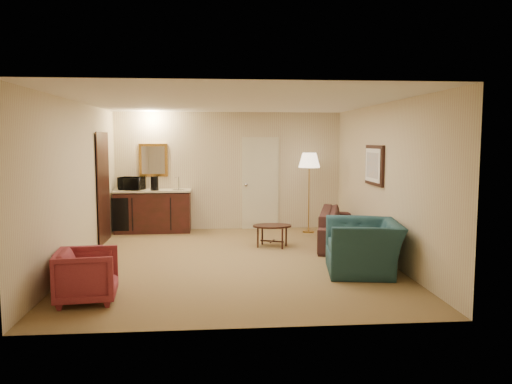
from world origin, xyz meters
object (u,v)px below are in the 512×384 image
(coffee_maker, at_px, (155,183))
(teal_armchair, at_px, (364,238))
(wetbar_cabinet, at_px, (153,211))
(rose_chair_far, at_px, (87,273))
(waste_bin, at_px, (183,225))
(coffee_table, at_px, (272,236))
(microwave, at_px, (131,182))
(sofa, at_px, (345,221))
(rose_chair_near, at_px, (80,266))
(floor_lamp, at_px, (309,193))

(coffee_maker, bearing_deg, teal_armchair, -35.00)
(wetbar_cabinet, xyz_separation_m, rose_chair_far, (-0.25, -4.68, -0.10))
(waste_bin, bearing_deg, coffee_maker, -175.56)
(coffee_table, relative_size, microwave, 1.44)
(sofa, distance_m, teal_armchair, 2.04)
(rose_chair_far, bearing_deg, coffee_table, -47.91)
(sofa, height_order, waste_bin, sofa)
(coffee_table, distance_m, coffee_maker, 2.96)
(sofa, bearing_deg, coffee_table, 110.52)
(rose_chair_near, xyz_separation_m, rose_chair_far, (0.25, -0.62, 0.06))
(microwave, bearing_deg, coffee_table, -13.04)
(floor_lamp, xyz_separation_m, coffee_maker, (-3.29, 0.20, 0.20))
(wetbar_cabinet, xyz_separation_m, teal_armchair, (3.55, -3.62, 0.06))
(sofa, xyz_separation_m, microwave, (-4.25, 1.62, 0.64))
(rose_chair_near, distance_m, microwave, 4.15)
(teal_armchair, bearing_deg, coffee_maker, -126.24)
(coffee_table, distance_m, waste_bin, 2.40)
(teal_armchair, relative_size, coffee_table, 1.67)
(coffee_table, height_order, coffee_maker, coffee_maker)
(rose_chair_near, relative_size, waste_bin, 1.89)
(coffee_maker, bearing_deg, sofa, -11.53)
(waste_bin, bearing_deg, floor_lamp, -5.29)
(teal_armchair, bearing_deg, sofa, -178.20)
(wetbar_cabinet, xyz_separation_m, waste_bin, (0.65, -0.07, -0.30))
(waste_bin, relative_size, coffee_maker, 1.06)
(rose_chair_far, xyz_separation_m, coffee_maker, (0.31, 4.56, 0.71))
(coffee_maker, bearing_deg, rose_chair_far, -83.76)
(floor_lamp, distance_m, microwave, 3.82)
(coffee_table, xyz_separation_m, waste_bin, (-1.74, 1.65, -0.05))
(sofa, relative_size, teal_armchair, 1.91)
(sofa, bearing_deg, wetbar_cabinet, 82.81)
(sofa, height_order, coffee_maker, coffee_maker)
(sofa, distance_m, rose_chair_far, 5.09)
(rose_chair_near, relative_size, floor_lamp, 0.34)
(rose_chair_near, height_order, coffee_table, rose_chair_near)
(teal_armchair, relative_size, rose_chair_far, 1.67)
(rose_chair_near, bearing_deg, floor_lamp, -51.74)
(rose_chair_near, bearing_deg, sofa, -66.13)
(teal_armchair, distance_m, rose_chair_far, 3.95)
(rose_chair_near, distance_m, coffee_table, 3.72)
(teal_armchair, bearing_deg, waste_bin, -131.90)
(rose_chair_far, bearing_deg, rose_chair_near, 15.82)
(sofa, relative_size, waste_bin, 7.32)
(sofa, distance_m, rose_chair_near, 4.96)
(teal_armchair, xyz_separation_m, floor_lamp, (-0.20, 3.30, 0.34))
(sofa, distance_m, coffee_table, 1.43)
(wetbar_cabinet, height_order, coffee_maker, coffee_maker)
(floor_lamp, bearing_deg, coffee_maker, 176.46)
(rose_chair_far, height_order, microwave, microwave)
(wetbar_cabinet, bearing_deg, microwave, 177.56)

